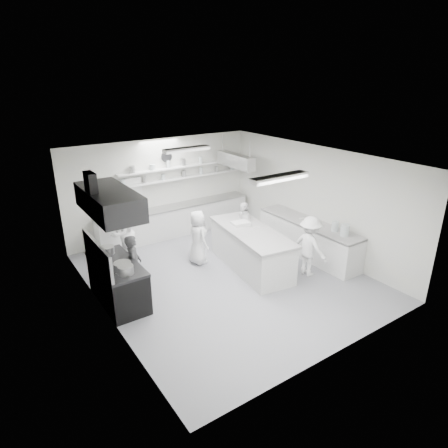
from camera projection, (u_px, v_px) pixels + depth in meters
floor at (225, 277)px, 9.81m from camera, size 6.00×7.00×0.02m
ceiling at (226, 158)px, 8.72m from camera, size 6.00×7.00×0.02m
wall_back at (161, 188)px, 11.97m from camera, size 6.00×0.04×3.00m
wall_front at (342, 282)px, 6.56m from camera, size 6.00×0.04×3.00m
wall_left at (101, 251)px, 7.70m from camera, size 0.04×7.00×3.00m
wall_right at (314, 200)px, 10.84m from camera, size 0.04×7.00×3.00m
stove at (118, 283)px, 8.59m from camera, size 0.80×1.80×0.90m
exhaust_hood at (109, 201)px, 7.91m from camera, size 0.85×2.00×0.50m
back_counter at (176, 220)px, 12.27m from camera, size 5.00×0.60×0.92m
shelf_lower at (183, 178)px, 12.14m from camera, size 4.20×0.26×0.04m
shelf_upper at (183, 166)px, 12.02m from camera, size 4.20×0.26×0.04m
pass_through_window at (121, 196)px, 11.29m from camera, size 1.30×0.04×1.00m
wall_clock at (166, 157)px, 11.70m from camera, size 0.32×0.05×0.32m
right_counter at (308, 239)px, 10.87m from camera, size 0.74×3.30×0.94m
pot_rack at (235, 161)px, 11.88m from camera, size 0.30×1.60×0.40m
light_fixture_front at (279, 178)px, 7.36m from camera, size 1.30×0.25×0.10m
light_fixture_rear at (187, 149)px, 10.14m from camera, size 1.30×0.25×0.10m
prep_island at (251, 250)px, 10.12m from camera, size 1.38×2.82×1.00m
stove_pot at (123, 268)px, 8.06m from camera, size 0.36×0.36×0.23m
cook_stove at (134, 265)px, 8.85m from camera, size 0.51×0.61×1.44m
cook_back at (122, 233)px, 10.31m from camera, size 1.03×0.97×1.68m
cook_island_left at (198, 237)px, 10.29m from camera, size 0.49×0.74×1.47m
cook_island_right at (244, 228)px, 10.85m from camera, size 0.58×0.95×1.51m
cook_right at (310, 246)px, 9.66m from camera, size 0.63×1.03×1.55m
bowl_island_a at (247, 226)px, 10.24m from camera, size 0.28×0.28×0.06m
bowl_island_b at (257, 229)px, 10.08m from camera, size 0.20×0.20×0.05m
bowl_right at (304, 220)px, 10.84m from camera, size 0.31×0.31×0.06m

